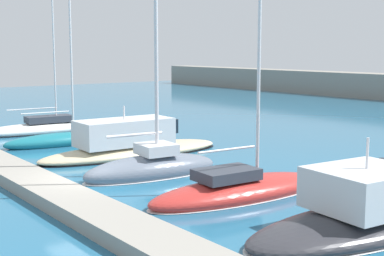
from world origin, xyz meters
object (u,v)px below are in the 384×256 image
at_px(sailboat_slate_fourth, 152,167).
at_px(motorboat_charcoal_sixth, 372,214).
at_px(sailboat_teal_second, 61,139).
at_px(motorboat_sand_third, 131,145).
at_px(sailboat_white_nearest, 47,128).
at_px(sailboat_red_fifth, 240,189).

height_order(sailboat_slate_fourth, motorboat_charcoal_sixth, sailboat_slate_fourth).
distance_m(sailboat_teal_second, motorboat_sand_third, 5.35).
xyz_separation_m(sailboat_slate_fourth, motorboat_charcoal_sixth, (9.93, 1.56, 0.05)).
xyz_separation_m(sailboat_white_nearest, sailboat_slate_fourth, (14.87, -1.43, 0.08)).
relative_size(sailboat_slate_fourth, sailboat_red_fifth, 0.77).
relative_size(sailboat_teal_second, sailboat_red_fifth, 0.84).
relative_size(sailboat_teal_second, motorboat_charcoal_sixth, 1.34).
bearing_deg(motorboat_charcoal_sixth, sailboat_slate_fourth, 104.40).
bearing_deg(sailboat_teal_second, sailboat_slate_fourth, -84.78).
relative_size(sailboat_slate_fourth, motorboat_charcoal_sixth, 1.22).
relative_size(motorboat_sand_third, sailboat_slate_fourth, 0.85).
relative_size(sailboat_teal_second, sailboat_slate_fourth, 1.10).
relative_size(sailboat_white_nearest, sailboat_teal_second, 1.35).
xyz_separation_m(sailboat_red_fifth, motorboat_charcoal_sixth, (5.14, 0.81, 0.13)).
xyz_separation_m(sailboat_slate_fourth, sailboat_red_fifth, (4.80, 0.75, -0.08)).
xyz_separation_m(motorboat_sand_third, motorboat_charcoal_sixth, (14.56, -0.18, -0.11)).
height_order(sailboat_white_nearest, motorboat_charcoal_sixth, sailboat_white_nearest).
xyz_separation_m(sailboat_white_nearest, sailboat_teal_second, (5.14, -1.29, 0.04)).
xyz_separation_m(sailboat_white_nearest, motorboat_charcoal_sixth, (24.81, 0.13, 0.13)).
xyz_separation_m(motorboat_sand_third, sailboat_red_fifth, (9.43, -0.99, -0.24)).
bearing_deg(motorboat_sand_third, sailboat_white_nearest, 94.08).
xyz_separation_m(sailboat_white_nearest, sailboat_red_fifth, (19.67, -0.67, -0.00)).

